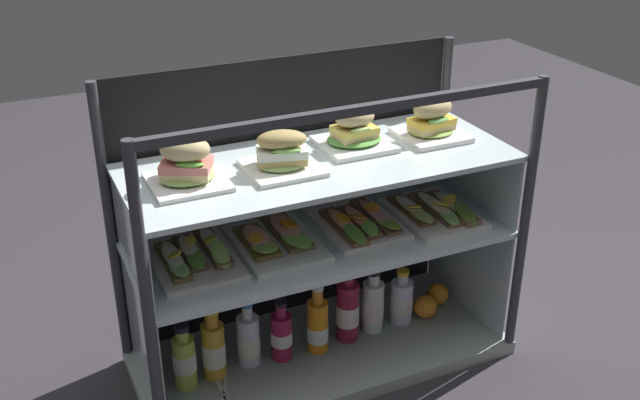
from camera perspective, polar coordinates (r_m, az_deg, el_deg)
ground_plane at (r=2.43m, az=0.00°, el=-11.80°), size 6.00×6.00×0.02m
case_base_deck at (r=2.41m, az=0.00°, el=-11.22°), size 1.12×0.48×0.04m
case_frame at (r=2.28m, az=-1.51°, el=0.13°), size 1.12×0.48×0.89m
riser_lower_tier at (r=2.29m, az=0.00°, el=-7.18°), size 1.06×0.42×0.37m
shelf_lower_glass at (r=2.19m, az=0.00°, el=-3.02°), size 1.08×0.43×0.02m
riser_upper_tier at (r=2.14m, az=0.00°, el=-0.18°), size 1.06×0.42×0.23m
shelf_upper_glass at (r=2.09m, az=0.00°, el=2.79°), size 1.08×0.43×0.02m
plated_roll_sandwich_near_right_corner at (r=1.95m, az=-9.97°, el=2.56°), size 0.19×0.19×0.13m
plated_roll_sandwich_far_left at (r=2.01m, az=-2.85°, el=3.37°), size 0.19×0.19×0.11m
plated_roll_sandwich_center at (r=2.16m, az=2.60°, el=5.05°), size 0.19×0.19×0.12m
plated_roll_sandwich_far_right at (r=2.25m, az=8.35°, el=5.74°), size 0.18×0.18×0.12m
open_sandwich_tray_near_right_corner at (r=2.09m, az=-9.41°, el=-4.15°), size 0.22×0.30×0.06m
open_sandwich_tray_mid_right at (r=2.14m, az=-3.32°, el=-2.98°), size 0.22×0.30×0.06m
open_sandwich_tray_mid_left at (r=2.23m, az=2.91°, el=-1.69°), size 0.22×0.31×0.06m
open_sandwich_tray_far_right at (r=2.33m, az=8.58°, el=-0.80°), size 0.22×0.30×0.06m
juice_bottle_front_second at (r=2.23m, az=-10.09°, el=-11.69°), size 0.07×0.07×0.21m
juice_bottle_near_post at (r=2.25m, az=-7.95°, el=-10.96°), size 0.07×0.07×0.23m
juice_bottle_front_right_end at (r=2.30m, az=-5.36°, el=-10.33°), size 0.07×0.07×0.21m
juice_bottle_back_center at (r=2.31m, az=-2.92°, el=-9.99°), size 0.06×0.06×0.20m
juice_bottle_front_middle at (r=2.34m, az=-0.18°, el=-9.34°), size 0.07×0.07×0.23m
juice_bottle_tucked_behind at (r=2.38m, az=2.07°, el=-8.24°), size 0.07×0.07×0.24m
juice_bottle_back_left at (r=2.43m, az=3.97°, el=-7.86°), size 0.07×0.07×0.22m
juice_bottle_back_right at (r=2.48m, az=6.10°, el=-7.46°), size 0.07×0.07×0.19m
orange_fruit_beside_bottles at (r=2.53m, az=7.87°, el=-7.88°), size 0.08×0.08×0.08m
orange_fruit_near_left_post at (r=2.60m, az=8.78°, el=-6.94°), size 0.07×0.07×0.07m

